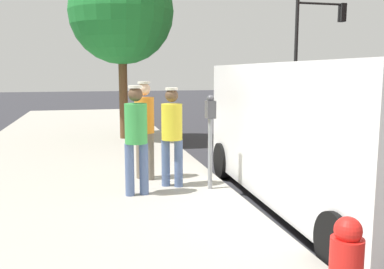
{
  "coord_description": "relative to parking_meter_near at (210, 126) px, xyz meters",
  "views": [
    {
      "loc": [
        3.21,
        5.74,
        2.03
      ],
      "look_at": [
        1.65,
        -0.66,
        1.05
      ],
      "focal_mm": 39.47,
      "sensor_mm": 36.0,
      "label": 1
    }
  ],
  "objects": [
    {
      "name": "ground_plane",
      "position": [
        -1.35,
        0.66,
        -1.18
      ],
      "size": [
        80.0,
        80.0,
        0.0
      ],
      "primitive_type": "plane",
      "color": "#2D2D33"
    },
    {
      "name": "sidewalk_slab",
      "position": [
        2.15,
        0.66,
        -1.11
      ],
      "size": [
        5.0,
        32.0,
        0.15
      ],
      "primitive_type": "cube",
      "color": "#9E998E",
      "rests_on": "ground"
    },
    {
      "name": "parking_meter_near",
      "position": [
        0.0,
        0.0,
        0.0
      ],
      "size": [
        0.14,
        0.18,
        1.52
      ],
      "color": "gray",
      "rests_on": "sidewalk_slab"
    },
    {
      "name": "pedestrian_in_yellow",
      "position": [
        0.57,
        -0.29,
        -0.1
      ],
      "size": [
        0.34,
        0.34,
        1.63
      ],
      "color": "#4C608C",
      "rests_on": "sidewalk_slab"
    },
    {
      "name": "pedestrian_in_green",
      "position": [
        1.19,
        0.07,
        -0.07
      ],
      "size": [
        0.36,
        0.34,
        1.68
      ],
      "color": "#4C608C",
      "rests_on": "sidewalk_slab"
    },
    {
      "name": "pedestrian_in_orange",
      "position": [
        0.94,
        -0.89,
        -0.04
      ],
      "size": [
        0.34,
        0.34,
        1.72
      ],
      "color": "#726656",
      "rests_on": "sidewalk_slab"
    },
    {
      "name": "parked_van",
      "position": [
        -1.5,
        0.87,
        -0.03
      ],
      "size": [
        2.26,
        5.26,
        2.15
      ],
      "color": "white",
      "rests_on": "ground"
    },
    {
      "name": "traffic_light_corner",
      "position": [
        -7.93,
        -10.9,
        2.34
      ],
      "size": [
        2.48,
        0.42,
        5.2
      ],
      "color": "black",
      "rests_on": "ground"
    },
    {
      "name": "street_tree",
      "position": [
        0.91,
        -5.67,
        2.47
      ],
      "size": [
        2.88,
        2.88,
        4.96
      ],
      "color": "brown",
      "rests_on": "sidewalk_slab"
    }
  ]
}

